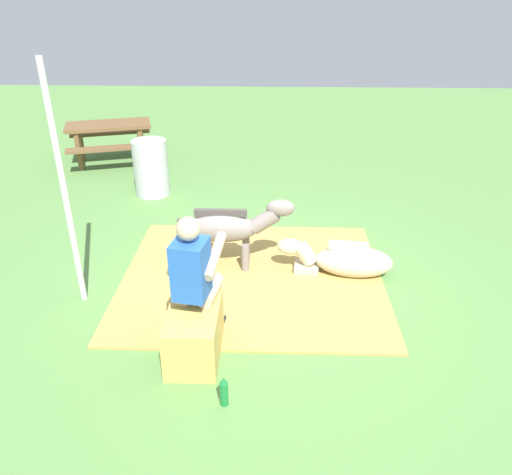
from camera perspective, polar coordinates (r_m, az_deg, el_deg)
name	(u,v)px	position (r m, az deg, el deg)	size (l,w,h in m)	color
ground_plane	(266,285)	(5.63, 1.20, -5.44)	(24.00, 24.00, 0.00)	#568442
hay_patch	(252,277)	(5.75, -0.41, -4.55)	(2.62, 2.96, 0.02)	#AD8C47
hay_bale	(194,333)	(4.56, -7.09, -10.86)	(0.75, 0.45, 0.48)	tan
person_seated	(196,275)	(4.40, -6.90, -4.28)	(0.70, 0.49, 1.36)	#D8AD8C
pony_standing	(229,228)	(5.74, -3.13, 1.12)	(0.32, 1.35, 0.88)	slate
pony_lying	(345,260)	(5.82, 10.19, -2.58)	(0.49, 1.35, 0.42)	beige
soda_bottle	(224,391)	(4.15, -3.69, -17.19)	(0.07, 0.07, 0.28)	#197233
water_barrel	(151,168)	(8.08, -11.96, 7.83)	(0.54, 0.54, 0.88)	#B2B2B7
tent_pole_left	(64,191)	(5.16, -21.13, 4.95)	(0.06, 0.06, 2.48)	silver
picnic_bench	(109,133)	(9.72, -16.49, 11.43)	(1.67, 1.81, 0.75)	brown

